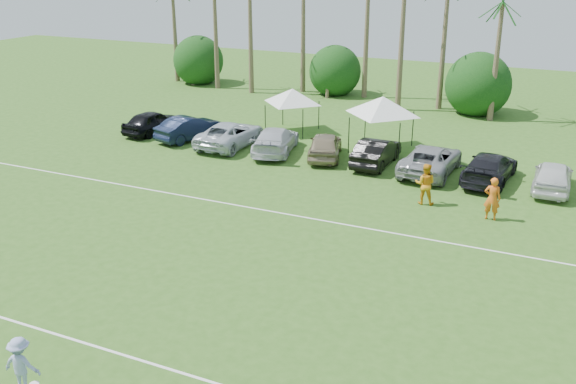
% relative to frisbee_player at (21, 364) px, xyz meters
% --- Properties ---
extents(ground, '(120.00, 120.00, 0.00)m').
position_rel_frisbee_player_xyz_m(ground, '(-0.27, 0.41, -0.81)').
color(ground, '#315B1B').
rests_on(ground, ground).
extents(field_lines, '(80.00, 12.10, 0.01)m').
position_rel_frisbee_player_xyz_m(field_lines, '(-0.27, 8.41, -0.80)').
color(field_lines, white).
rests_on(field_lines, ground).
extents(palm_tree_4, '(2.40, 2.40, 8.90)m').
position_rel_frisbee_player_xyz_m(palm_tree_4, '(-4.27, 38.41, 6.67)').
color(palm_tree_4, brown).
rests_on(palm_tree_4, ground).
extents(bush_tree_0, '(4.00, 4.00, 4.00)m').
position_rel_frisbee_player_xyz_m(bush_tree_0, '(-19.27, 39.41, 0.99)').
color(bush_tree_0, brown).
rests_on(bush_tree_0, ground).
extents(bush_tree_1, '(4.00, 4.00, 4.00)m').
position_rel_frisbee_player_xyz_m(bush_tree_1, '(-6.27, 39.41, 0.99)').
color(bush_tree_1, brown).
rests_on(bush_tree_1, ground).
extents(bush_tree_2, '(4.00, 4.00, 4.00)m').
position_rel_frisbee_player_xyz_m(bush_tree_2, '(5.73, 39.41, 0.99)').
color(bush_tree_2, brown).
rests_on(bush_tree_2, ground).
extents(sideline_player_a, '(0.76, 0.53, 1.99)m').
position_rel_frisbee_player_xyz_m(sideline_player_a, '(9.79, 17.74, 0.19)').
color(sideline_player_a, orange).
rests_on(sideline_player_a, ground).
extents(sideline_player_b, '(1.06, 0.88, 2.00)m').
position_rel_frisbee_player_xyz_m(sideline_player_b, '(6.62, 18.38, 0.19)').
color(sideline_player_b, orange).
rests_on(sideline_player_b, ground).
extents(canopy_tent_left, '(4.16, 4.16, 3.37)m').
position_rel_frisbee_player_xyz_m(canopy_tent_left, '(-4.53, 27.68, 2.08)').
color(canopy_tent_left, black).
rests_on(canopy_tent_left, ground).
extents(canopy_tent_right, '(4.70, 4.70, 3.81)m').
position_rel_frisbee_player_xyz_m(canopy_tent_right, '(2.07, 26.18, 2.45)').
color(canopy_tent_right, black).
rests_on(canopy_tent_right, ground).
extents(frisbee_player, '(1.28, 0.80, 1.62)m').
position_rel_frisbee_player_xyz_m(frisbee_player, '(0.00, 0.00, 0.00)').
color(frisbee_player, '#97A2D6').
rests_on(frisbee_player, ground).
extents(parked_car_0, '(2.27, 4.64, 1.52)m').
position_rel_frisbee_player_xyz_m(parked_car_0, '(-12.75, 23.41, -0.05)').
color(parked_car_0, black).
rests_on(parked_car_0, ground).
extents(parked_car_1, '(2.90, 4.90, 1.52)m').
position_rel_frisbee_player_xyz_m(parked_car_1, '(-9.65, 23.14, -0.05)').
color(parked_car_1, black).
rests_on(parked_car_1, ground).
extents(parked_car_2, '(2.54, 5.49, 1.52)m').
position_rel_frisbee_player_xyz_m(parked_car_2, '(-6.56, 22.93, -0.05)').
color(parked_car_2, silver).
rests_on(parked_car_2, ground).
extents(parked_car_3, '(3.31, 5.61, 1.52)m').
position_rel_frisbee_player_xyz_m(parked_car_3, '(-3.46, 22.89, -0.05)').
color(parked_car_3, silver).
rests_on(parked_car_3, ground).
extents(parked_car_4, '(3.05, 4.81, 1.52)m').
position_rel_frisbee_player_xyz_m(parked_car_4, '(-0.37, 23.13, -0.05)').
color(parked_car_4, gray).
rests_on(parked_car_4, ground).
extents(parked_car_5, '(1.67, 4.65, 1.52)m').
position_rel_frisbee_player_xyz_m(parked_car_5, '(2.73, 23.14, -0.05)').
color(parked_car_5, black).
rests_on(parked_car_5, ground).
extents(parked_car_6, '(2.68, 5.55, 1.52)m').
position_rel_frisbee_player_xyz_m(parked_car_6, '(5.83, 23.02, -0.05)').
color(parked_car_6, '#96979C').
rests_on(parked_car_6, ground).
extents(parked_car_7, '(2.55, 5.41, 1.52)m').
position_rel_frisbee_player_xyz_m(parked_car_7, '(8.92, 22.97, -0.05)').
color(parked_car_7, black).
rests_on(parked_car_7, ground).
extents(parked_car_8, '(1.84, 4.49, 1.52)m').
position_rel_frisbee_player_xyz_m(parked_car_8, '(12.02, 22.87, -0.05)').
color(parked_car_8, silver).
rests_on(parked_car_8, ground).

